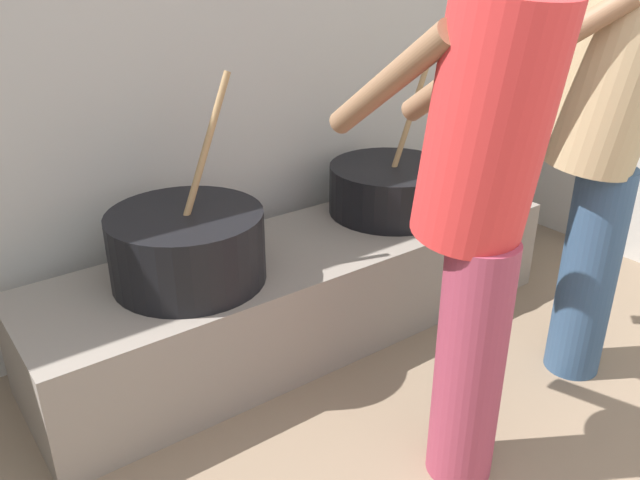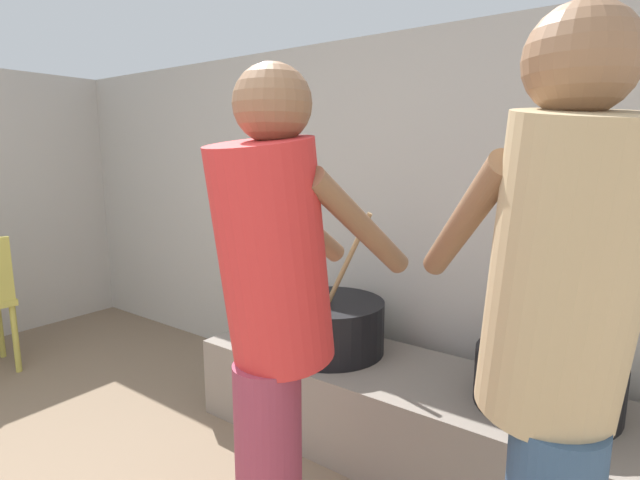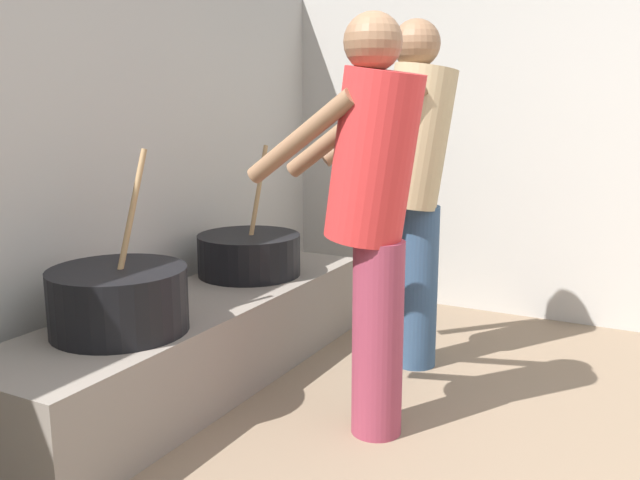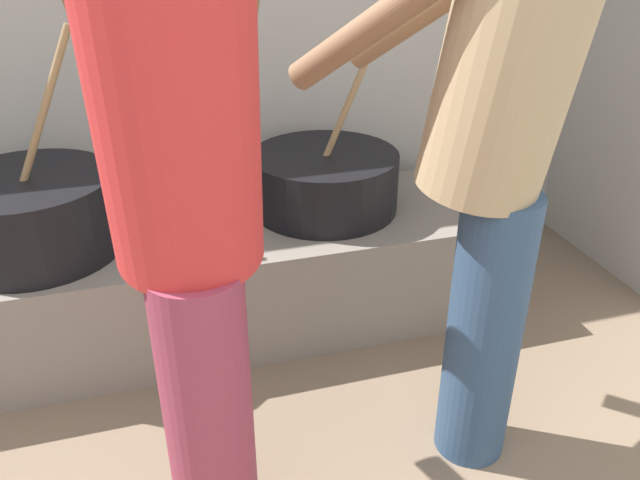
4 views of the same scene
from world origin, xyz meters
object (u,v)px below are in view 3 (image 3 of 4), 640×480
cooking_pot_secondary (119,300)px  cook_in_red_shirt (372,202)px  cook_in_tan_shirt (414,174)px  cooking_pot_main (249,254)px

cooking_pot_secondary → cook_in_red_shirt: 1.06m
cooking_pot_secondary → cook_in_tan_shirt: (1.16, -0.79, 0.43)m
cooking_pot_secondary → cook_in_red_shirt: size_ratio=0.44×
cook_in_red_shirt → cooking_pot_secondary: bearing=116.0°
cooking_pot_secondary → cooking_pot_main: bearing=2.9°
cooking_pot_secondary → cook_in_red_shirt: cook_in_red_shirt is taller
cooking_pot_main → cook_in_red_shirt: size_ratio=0.41×
cook_in_tan_shirt → cook_in_red_shirt: (-0.73, -0.10, -0.03)m
cooking_pot_secondary → cook_in_tan_shirt: 1.47m
cook_in_red_shirt → cook_in_tan_shirt: bearing=7.9°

